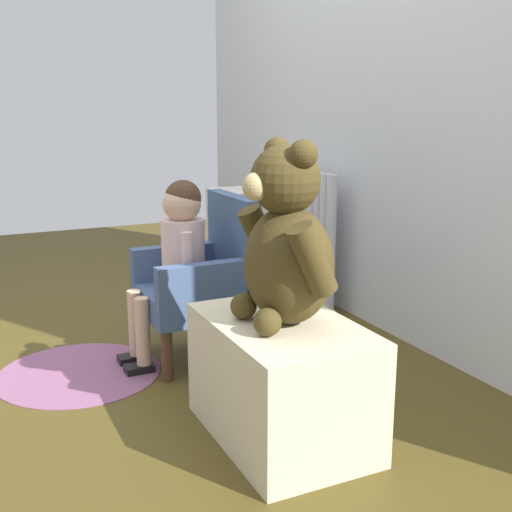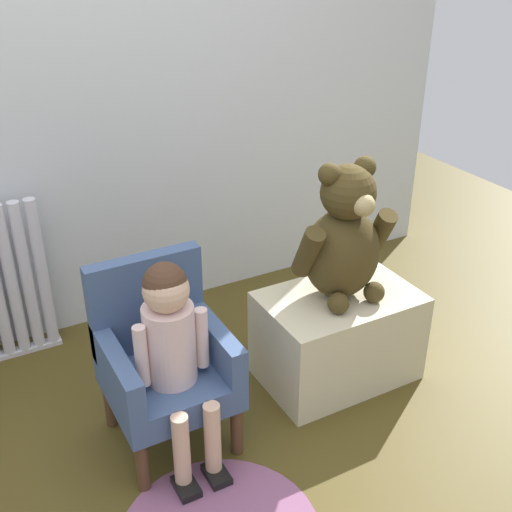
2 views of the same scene
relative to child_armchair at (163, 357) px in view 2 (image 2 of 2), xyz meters
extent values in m
cube|color=silver|center=(-0.05, 0.87, 0.87)|extent=(3.80, 0.05, 2.40)
cylinder|color=silver|center=(-0.37, 0.75, 0.03)|extent=(0.05, 0.05, 0.67)
cylinder|color=silver|center=(-0.31, 0.75, 0.03)|extent=(0.05, 0.05, 0.67)
cylinder|color=silver|center=(-0.24, 0.75, 0.03)|extent=(0.05, 0.05, 0.67)
cube|color=silver|center=(-0.43, 0.75, -0.32)|extent=(0.43, 0.05, 0.02)
cube|color=#3E547D|center=(0.00, -0.05, -0.08)|extent=(0.41, 0.41, 0.10)
cube|color=#3E547D|center=(0.00, 0.13, 0.15)|extent=(0.41, 0.06, 0.36)
cube|color=#3E547D|center=(-0.17, -0.05, 0.04)|extent=(0.06, 0.41, 0.14)
cube|color=#3E547D|center=(0.17, -0.05, 0.04)|extent=(0.06, 0.41, 0.14)
cylinder|color=#4C331E|center=(-0.17, -0.22, -0.23)|extent=(0.04, 0.04, 0.20)
cylinder|color=#4C331E|center=(0.17, -0.22, -0.23)|extent=(0.04, 0.04, 0.20)
cylinder|color=#4C331E|center=(-0.17, 0.13, -0.23)|extent=(0.04, 0.04, 0.20)
cylinder|color=#4C331E|center=(0.17, 0.13, -0.23)|extent=(0.04, 0.04, 0.20)
cylinder|color=beige|center=(0.00, -0.09, 0.11)|extent=(0.17, 0.17, 0.28)
sphere|color=#D8AD8E|center=(0.00, -0.09, 0.32)|extent=(0.15, 0.15, 0.15)
sphere|color=#472D1E|center=(0.00, -0.08, 0.33)|extent=(0.14, 0.14, 0.14)
cylinder|color=#D8AD8E|center=(-0.05, -0.28, -0.16)|extent=(0.06, 0.06, 0.27)
cube|color=black|center=(-0.05, -0.30, -0.31)|extent=(0.07, 0.11, 0.03)
cylinder|color=#D8AD8E|center=(0.06, -0.28, -0.16)|extent=(0.06, 0.06, 0.27)
cube|color=black|center=(0.06, -0.30, -0.31)|extent=(0.07, 0.11, 0.03)
cylinder|color=beige|center=(-0.10, -0.11, 0.11)|extent=(0.04, 0.04, 0.22)
cylinder|color=beige|center=(0.11, -0.11, 0.11)|extent=(0.04, 0.04, 0.22)
cube|color=beige|center=(0.73, -0.02, -0.14)|extent=(0.60, 0.39, 0.38)
ellipsoid|color=#413517|center=(0.73, -0.01, 0.23)|extent=(0.30, 0.26, 0.35)
sphere|color=#413517|center=(0.73, -0.02, 0.48)|extent=(0.20, 0.20, 0.20)
sphere|color=tan|center=(0.73, -0.11, 0.46)|extent=(0.08, 0.08, 0.08)
sphere|color=#413517|center=(0.65, -0.01, 0.56)|extent=(0.08, 0.08, 0.08)
sphere|color=#413517|center=(0.81, -0.01, 0.56)|extent=(0.08, 0.08, 0.08)
cylinder|color=#413517|center=(0.57, -0.02, 0.28)|extent=(0.08, 0.15, 0.22)
cylinder|color=#413517|center=(0.89, -0.02, 0.28)|extent=(0.08, 0.15, 0.22)
sphere|color=#413517|center=(0.65, -0.12, 0.09)|extent=(0.08, 0.08, 0.08)
sphere|color=#413517|center=(0.81, -0.12, 0.09)|extent=(0.08, 0.08, 0.08)
camera|label=1|loc=(2.35, -0.88, 0.69)|focal=45.00mm
camera|label=2|loc=(-0.57, -1.73, 1.34)|focal=45.00mm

